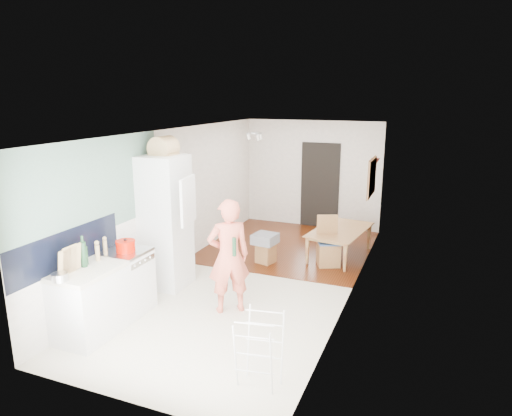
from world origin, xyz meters
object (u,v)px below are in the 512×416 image
Objects in this scene: person at (228,246)px; drying_rack at (259,351)px; dining_chair at (329,242)px; stool at (266,253)px; dining_table at (341,245)px.

person is 2.41× the size of drying_rack.
dining_chair is 1.12× the size of drying_rack.
person reaches higher than drying_rack.
dining_chair is 2.36× the size of stool.
dining_chair reaches higher than stool.
person is at bearing -135.81° from dining_chair.
dining_chair is at bearing -148.67° from person.
person is at bearing 168.14° from dining_table.
drying_rack is (0.13, -3.80, -0.05)m from dining_chair.
stool is at bearing 171.29° from dining_chair.
drying_rack is (0.00, -4.33, 0.17)m from dining_table.
person is at bearing 115.60° from drying_rack.
dining_chair is 1.18m from stool.
drying_rack is at bearing -171.65° from dining_table.
dining_table is at bearing 52.62° from dining_chair.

